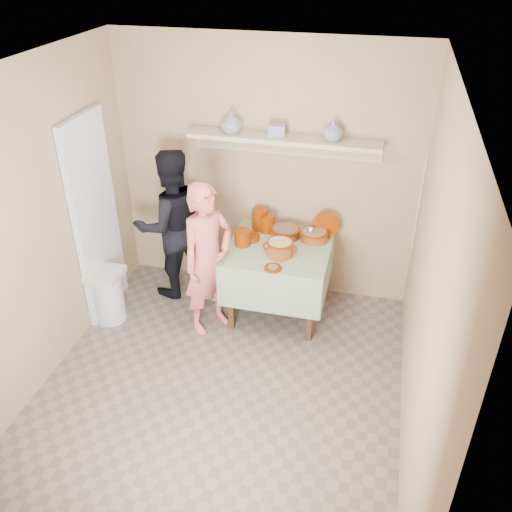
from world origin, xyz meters
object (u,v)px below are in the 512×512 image
(serving_table, at_px, (279,257))
(trash_bin, at_px, (108,295))
(cazuela_rice, at_px, (280,247))
(person_cook, at_px, (208,260))
(person_helper, at_px, (172,225))

(serving_table, xyz_separation_m, trash_bin, (-1.59, -0.53, -0.36))
(cazuela_rice, bearing_deg, serving_table, 102.92)
(person_cook, bearing_deg, cazuela_rice, -35.88)
(serving_table, relative_size, cazuela_rice, 2.95)
(person_helper, xyz_separation_m, cazuela_rice, (1.17, -0.27, 0.05))
(person_helper, relative_size, serving_table, 1.64)
(person_helper, bearing_deg, trash_bin, 15.88)
(person_cook, height_order, serving_table, person_cook)
(person_cook, bearing_deg, person_helper, 81.82)
(serving_table, xyz_separation_m, cazuela_rice, (0.04, -0.16, 0.20))
(person_cook, height_order, cazuela_rice, person_cook)
(serving_table, relative_size, trash_bin, 1.74)
(person_cook, height_order, person_helper, person_helper)
(person_cook, bearing_deg, serving_table, -22.48)
(person_helper, relative_size, trash_bin, 2.84)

